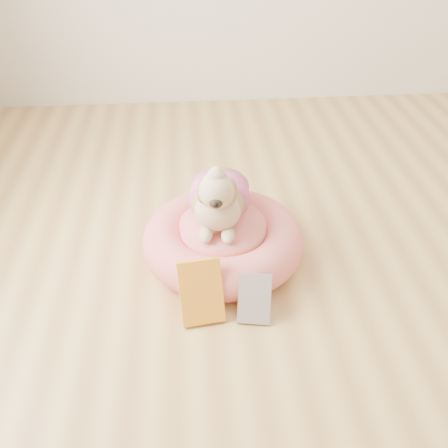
{
  "coord_description": "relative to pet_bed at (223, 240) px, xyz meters",
  "views": [
    {
      "loc": [
        -0.76,
        -1.07,
        1.35
      ],
      "look_at": [
        -0.63,
        0.51,
        0.2
      ],
      "focal_mm": 40.0,
      "sensor_mm": 36.0,
      "label": 1
    }
  ],
  "objects": [
    {
      "name": "pet_bed",
      "position": [
        0.0,
        0.0,
        0.0
      ],
      "size": [
        0.66,
        0.66,
        0.17
      ],
      "color": "#E45969",
      "rests_on": "floor"
    },
    {
      "name": "book_yellow",
      "position": [
        -0.11,
        -0.33,
        0.03
      ],
      "size": [
        0.17,
        0.15,
        0.22
      ],
      "primitive_type": "cube",
      "rotation": [
        -0.47,
        0.0,
        0.13
      ],
      "color": "yellow",
      "rests_on": "floor"
    },
    {
      "name": "book_white",
      "position": [
        0.08,
        -0.35,
        -0.0
      ],
      "size": [
        0.14,
        0.13,
        0.16
      ],
      "primitive_type": "cube",
      "rotation": [
        -0.57,
        0.0,
        -0.17
      ],
      "color": "white",
      "rests_on": "floor"
    },
    {
      "name": "floor",
      "position": [
        0.63,
        -0.56,
        -0.08
      ],
      "size": [
        4.5,
        4.5,
        0.0
      ],
      "primitive_type": "plane",
      "color": "#B5884B",
      "rests_on": "ground"
    },
    {
      "name": "dog",
      "position": [
        -0.01,
        0.03,
        0.24
      ],
      "size": [
        0.34,
        0.46,
        0.31
      ],
      "primitive_type": null,
      "rotation": [
        0.0,
        0.0,
        -0.12
      ],
      "color": "brown",
      "rests_on": "pet_bed"
    }
  ]
}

